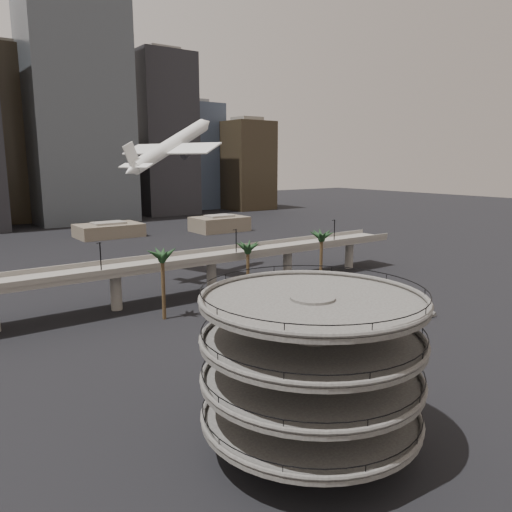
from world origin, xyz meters
TOP-DOWN VIEW (x-y plane):
  - ground at (0.00, 0.00)m, footprint 700.00×700.00m
  - parking_ramp at (-13.00, -4.00)m, footprint 22.20×22.20m
  - overpass at (0.00, 55.00)m, footprint 130.00×9.30m
  - palm_trees at (14.02, 44.65)m, footprint 42.40×10.40m
  - low_buildings at (6.89, 142.30)m, footprint 135.00×27.50m
  - skyline at (15.11, 217.09)m, footprint 269.00×86.00m
  - airborne_jet at (10.67, 72.23)m, footprint 29.57×27.88m
  - car_a at (-5.22, 15.15)m, footprint 5.06×2.81m
  - car_b at (20.63, 14.15)m, footprint 4.95×1.94m
  - car_c at (34.14, 15.71)m, footprint 5.74×2.75m

SIDE VIEW (x-z plane):
  - ground at x=0.00m, z-range 0.00..0.00m
  - car_b at x=20.63m, z-range 0.00..1.60m
  - car_c at x=34.14m, z-range 0.00..1.61m
  - car_a at x=-5.22m, z-range 0.00..1.63m
  - low_buildings at x=6.89m, z-range -0.54..6.26m
  - overpass at x=0.00m, z-range -0.01..14.69m
  - parking_ramp at x=-13.00m, z-range 1.16..18.51m
  - palm_trees at x=14.02m, z-range 4.43..18.43m
  - airborne_jet at x=10.67m, z-range 24.70..40.49m
  - skyline at x=15.11m, z-range -14.78..94.82m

